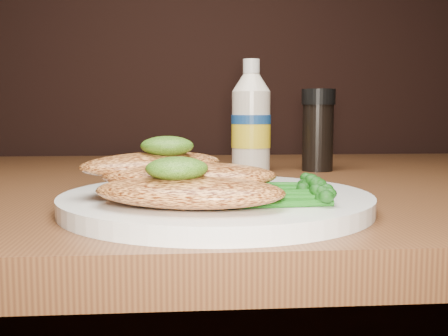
{
  "coord_description": "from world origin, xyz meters",
  "views": [
    {
      "loc": [
        -0.13,
        0.3,
        0.84
      ],
      "look_at": [
        -0.09,
        0.82,
        0.79
      ],
      "focal_mm": 42.45,
      "sensor_mm": 36.0,
      "label": 1
    }
  ],
  "objects": [
    {
      "name": "mayo_bottle",
      "position": [
        -0.02,
        1.13,
        0.84
      ],
      "size": [
        0.06,
        0.06,
        0.18
      ],
      "primitive_type": null,
      "rotation": [
        0.0,
        0.0,
        -0.03
      ],
      "color": "silver",
      "rests_on": "dining_table"
    },
    {
      "name": "chicken_back",
      "position": [
        -0.16,
        0.82,
        0.79
      ],
      "size": [
        0.17,
        0.14,
        0.02
      ],
      "primitive_type": "ellipsoid",
      "rotation": [
        0.0,
        0.0,
        0.55
      ],
      "color": "#D68844",
      "rests_on": "plate"
    },
    {
      "name": "pesto_front",
      "position": [
        -0.14,
        0.74,
        0.8
      ],
      "size": [
        0.06,
        0.06,
        0.02
      ],
      "primitive_type": "ellipsoid",
      "rotation": [
        0.0,
        0.0,
        0.27
      ],
      "color": "#143307",
      "rests_on": "chicken_front"
    },
    {
      "name": "chicken_mid",
      "position": [
        -0.13,
        0.78,
        0.79
      ],
      "size": [
        0.17,
        0.09,
        0.02
      ],
      "primitive_type": "ellipsoid",
      "rotation": [
        0.0,
        0.0,
        -0.09
      ],
      "color": "#D68844",
      "rests_on": "plate"
    },
    {
      "name": "plate",
      "position": [
        -0.1,
        0.81,
        0.76
      ],
      "size": [
        0.3,
        0.3,
        0.02
      ],
      "primitive_type": "cylinder",
      "color": "white",
      "rests_on": "dining_table"
    },
    {
      "name": "pesto_back",
      "position": [
        -0.15,
        0.81,
        0.81
      ],
      "size": [
        0.05,
        0.05,
        0.02
      ],
      "primitive_type": "ellipsoid",
      "rotation": [
        0.0,
        0.0,
        -0.07
      ],
      "color": "#143307",
      "rests_on": "chicken_back"
    },
    {
      "name": "broccolini_bundle",
      "position": [
        -0.06,
        0.77,
        0.78
      ],
      "size": [
        0.17,
        0.14,
        0.02
      ],
      "primitive_type": null,
      "rotation": [
        0.0,
        0.0,
        -0.21
      ],
      "color": "#175813",
      "rests_on": "plate"
    },
    {
      "name": "pepper_grinder",
      "position": [
        0.09,
        1.13,
        0.81
      ],
      "size": [
        0.06,
        0.06,
        0.13
      ],
      "primitive_type": null,
      "rotation": [
        0.0,
        0.0,
        0.11
      ],
      "color": "black",
      "rests_on": "dining_table"
    },
    {
      "name": "chicken_front",
      "position": [
        -0.13,
        0.74,
        0.78
      ],
      "size": [
        0.18,
        0.12,
        0.03
      ],
      "primitive_type": "ellipsoid",
      "rotation": [
        0.0,
        0.0,
        -0.25
      ],
      "color": "#D68844",
      "rests_on": "plate"
    }
  ]
}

